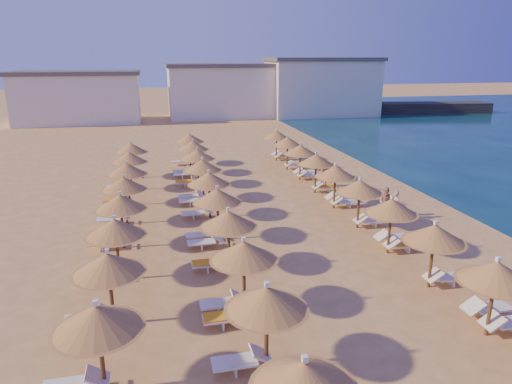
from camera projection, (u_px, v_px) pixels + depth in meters
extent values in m
plane|color=#E1A263|center=(300.00, 241.00, 21.48)|extent=(220.00, 220.00, 0.00)
cube|color=black|center=(390.00, 108.00, 68.88)|extent=(30.26, 8.15, 1.50)
cube|color=white|center=(79.00, 99.00, 58.55)|extent=(15.00, 8.00, 6.00)
cube|color=#59514C|center=(76.00, 73.00, 57.62)|extent=(15.60, 8.48, 0.50)
cube|color=white|center=(223.00, 92.00, 63.81)|extent=(15.00, 8.00, 6.80)
cube|color=#59514C|center=(223.00, 65.00, 62.76)|extent=(15.60, 8.48, 0.50)
cube|color=white|center=(322.00, 89.00, 65.26)|extent=(15.00, 8.00, 7.60)
cube|color=#59514C|center=(323.00, 59.00, 64.10)|extent=(15.60, 8.48, 0.50)
cylinder|color=brown|center=(491.00, 305.00, 13.94)|extent=(0.12, 0.12, 2.09)
cone|color=#9A602C|center=(496.00, 272.00, 13.62)|extent=(2.16, 2.16, 0.67)
cone|color=#9A602C|center=(495.00, 280.00, 13.70)|extent=(2.33, 2.33, 0.12)
cube|color=white|center=(498.00, 259.00, 13.50)|extent=(0.12, 0.12, 0.14)
cylinder|color=brown|center=(431.00, 261.00, 16.89)|extent=(0.12, 0.12, 2.09)
cone|color=#9A602C|center=(435.00, 233.00, 16.57)|extent=(2.16, 2.16, 0.67)
cone|color=#9A602C|center=(434.00, 240.00, 16.65)|extent=(2.33, 2.33, 0.12)
cube|color=white|center=(436.00, 223.00, 16.45)|extent=(0.12, 0.12, 0.14)
cylinder|color=brown|center=(389.00, 231.00, 19.84)|extent=(0.12, 0.12, 2.09)
cone|color=#9A602C|center=(392.00, 206.00, 19.52)|extent=(2.16, 2.16, 0.67)
cone|color=#9A602C|center=(391.00, 212.00, 19.60)|extent=(2.33, 2.33, 0.12)
cube|color=white|center=(392.00, 197.00, 19.40)|extent=(0.12, 0.12, 0.14)
cylinder|color=brown|center=(358.00, 208.00, 22.79)|extent=(0.12, 0.12, 2.09)
cone|color=#9A602C|center=(360.00, 187.00, 22.47)|extent=(2.16, 2.16, 0.67)
cone|color=#9A602C|center=(359.00, 192.00, 22.54)|extent=(2.33, 2.33, 0.12)
cube|color=white|center=(360.00, 179.00, 22.35)|extent=(0.12, 0.12, 0.14)
cylinder|color=brown|center=(334.00, 191.00, 25.74)|extent=(0.12, 0.12, 2.09)
cone|color=#9A602C|center=(335.00, 171.00, 25.41)|extent=(2.16, 2.16, 0.67)
cone|color=#9A602C|center=(335.00, 176.00, 25.49)|extent=(2.33, 2.33, 0.12)
cube|color=white|center=(336.00, 164.00, 25.30)|extent=(0.12, 0.12, 0.14)
cylinder|color=brown|center=(315.00, 177.00, 28.69)|extent=(0.12, 0.12, 2.09)
cone|color=#9A602C|center=(316.00, 159.00, 28.36)|extent=(2.16, 2.16, 0.67)
cone|color=#9A602C|center=(316.00, 164.00, 28.44)|extent=(2.33, 2.33, 0.12)
cube|color=white|center=(316.00, 153.00, 28.25)|extent=(0.12, 0.12, 0.14)
cylinder|color=brown|center=(300.00, 165.00, 31.63)|extent=(0.12, 0.12, 2.09)
cone|color=#9A602C|center=(300.00, 149.00, 31.31)|extent=(2.16, 2.16, 0.67)
cone|color=#9A602C|center=(300.00, 153.00, 31.39)|extent=(2.33, 2.33, 0.12)
cube|color=white|center=(301.00, 144.00, 31.19)|extent=(0.12, 0.12, 0.14)
cylinder|color=brown|center=(287.00, 156.00, 34.58)|extent=(0.12, 0.12, 2.09)
cone|color=#9A602C|center=(287.00, 141.00, 34.26)|extent=(2.16, 2.16, 0.67)
cone|color=#9A602C|center=(287.00, 145.00, 34.34)|extent=(2.33, 2.33, 0.12)
cube|color=white|center=(288.00, 136.00, 34.14)|extent=(0.12, 0.12, 0.14)
cylinder|color=brown|center=(276.00, 148.00, 37.53)|extent=(0.12, 0.12, 2.09)
cone|color=#9A602C|center=(277.00, 135.00, 37.21)|extent=(2.16, 2.16, 0.67)
cone|color=#9A602C|center=(277.00, 138.00, 37.29)|extent=(2.33, 2.33, 0.12)
cube|color=white|center=(277.00, 130.00, 37.09)|extent=(0.12, 0.12, 0.14)
cone|color=#9A602C|center=(304.00, 376.00, 9.19)|extent=(2.16, 2.16, 0.67)
cube|color=white|center=(305.00, 359.00, 9.07)|extent=(0.12, 0.12, 0.14)
cylinder|color=brown|center=(266.00, 335.00, 12.46)|extent=(0.12, 0.12, 2.09)
cone|color=#9A602C|center=(267.00, 298.00, 12.14)|extent=(2.16, 2.16, 0.67)
cone|color=#9A602C|center=(267.00, 307.00, 12.22)|extent=(2.33, 2.33, 0.12)
cube|color=white|center=(267.00, 284.00, 12.02)|extent=(0.12, 0.12, 0.14)
cylinder|color=brown|center=(244.00, 281.00, 15.41)|extent=(0.12, 0.12, 2.09)
cone|color=#9A602C|center=(244.00, 251.00, 15.09)|extent=(2.16, 2.16, 0.67)
cone|color=#9A602C|center=(244.00, 258.00, 15.17)|extent=(2.33, 2.33, 0.12)
cube|color=white|center=(244.00, 239.00, 14.97)|extent=(0.12, 0.12, 0.14)
cylinder|color=brown|center=(229.00, 245.00, 18.36)|extent=(0.12, 0.12, 2.09)
cone|color=#9A602C|center=(228.00, 219.00, 18.04)|extent=(2.16, 2.16, 0.67)
cone|color=#9A602C|center=(229.00, 225.00, 18.12)|extent=(2.33, 2.33, 0.12)
cube|color=white|center=(228.00, 209.00, 17.92)|extent=(0.12, 0.12, 0.14)
cylinder|color=brown|center=(218.00, 219.00, 21.31)|extent=(0.12, 0.12, 2.09)
cone|color=#9A602C|center=(217.00, 196.00, 20.98)|extent=(2.16, 2.16, 0.67)
cone|color=#9A602C|center=(218.00, 201.00, 21.06)|extent=(2.33, 2.33, 0.12)
cube|color=white|center=(217.00, 187.00, 20.87)|extent=(0.12, 0.12, 0.14)
cylinder|color=brown|center=(210.00, 199.00, 24.26)|extent=(0.12, 0.12, 2.09)
cone|color=#9A602C|center=(209.00, 178.00, 23.93)|extent=(2.16, 2.16, 0.67)
cone|color=#9A602C|center=(209.00, 184.00, 24.01)|extent=(2.33, 2.33, 0.12)
cube|color=white|center=(209.00, 171.00, 23.82)|extent=(0.12, 0.12, 0.14)
cylinder|color=brown|center=(203.00, 183.00, 27.21)|extent=(0.12, 0.12, 2.09)
cone|color=#9A602C|center=(203.00, 165.00, 26.88)|extent=(2.16, 2.16, 0.67)
cone|color=#9A602C|center=(203.00, 169.00, 26.96)|extent=(2.33, 2.33, 0.12)
cube|color=white|center=(202.00, 158.00, 26.77)|extent=(0.12, 0.12, 0.14)
cylinder|color=brown|center=(198.00, 171.00, 30.15)|extent=(0.12, 0.12, 2.09)
cone|color=#9A602C|center=(197.00, 154.00, 29.83)|extent=(2.16, 2.16, 0.67)
cone|color=#9A602C|center=(197.00, 158.00, 29.91)|extent=(2.33, 2.33, 0.12)
cube|color=white|center=(197.00, 148.00, 29.71)|extent=(0.12, 0.12, 0.14)
cylinder|color=brown|center=(194.00, 161.00, 33.10)|extent=(0.12, 0.12, 2.09)
cone|color=#9A602C|center=(193.00, 145.00, 32.78)|extent=(2.16, 2.16, 0.67)
cone|color=#9A602C|center=(193.00, 149.00, 32.86)|extent=(2.33, 2.33, 0.12)
cube|color=white|center=(193.00, 140.00, 32.66)|extent=(0.12, 0.12, 0.14)
cylinder|color=brown|center=(190.00, 152.00, 36.05)|extent=(0.12, 0.12, 2.09)
cone|color=#9A602C|center=(189.00, 138.00, 35.73)|extent=(2.16, 2.16, 0.67)
cone|color=#9A602C|center=(190.00, 141.00, 35.81)|extent=(2.33, 2.33, 0.12)
cube|color=white|center=(189.00, 133.00, 35.61)|extent=(0.12, 0.12, 0.14)
cylinder|color=brown|center=(102.00, 357.00, 11.56)|extent=(0.12, 0.12, 2.09)
cone|color=#9A602C|center=(97.00, 318.00, 11.24)|extent=(2.16, 2.16, 0.67)
cone|color=#9A602C|center=(98.00, 327.00, 11.32)|extent=(2.33, 2.33, 0.12)
cube|color=white|center=(95.00, 303.00, 11.12)|extent=(0.12, 0.12, 0.14)
cylinder|color=brown|center=(111.00, 295.00, 14.51)|extent=(0.12, 0.12, 2.09)
cone|color=#9A602C|center=(108.00, 263.00, 14.19)|extent=(2.16, 2.16, 0.67)
cone|color=#9A602C|center=(109.00, 271.00, 14.27)|extent=(2.33, 2.33, 0.12)
cube|color=white|center=(107.00, 251.00, 14.07)|extent=(0.12, 0.12, 0.14)
cylinder|color=brown|center=(118.00, 255.00, 17.46)|extent=(0.12, 0.12, 2.09)
cone|color=#9A602C|center=(115.00, 227.00, 17.13)|extent=(2.16, 2.16, 0.67)
cone|color=#9A602C|center=(116.00, 234.00, 17.21)|extent=(2.33, 2.33, 0.12)
cube|color=white|center=(114.00, 217.00, 17.02)|extent=(0.12, 0.12, 0.14)
cylinder|color=brown|center=(122.00, 226.00, 20.41)|extent=(0.12, 0.12, 2.09)
cone|color=#9A602C|center=(120.00, 202.00, 20.08)|extent=(2.16, 2.16, 0.67)
cone|color=#9A602C|center=(121.00, 208.00, 20.16)|extent=(2.33, 2.33, 0.12)
cube|color=white|center=(119.00, 193.00, 19.97)|extent=(0.12, 0.12, 0.14)
cylinder|color=brown|center=(126.00, 204.00, 23.36)|extent=(0.12, 0.12, 2.09)
cone|color=#9A602C|center=(124.00, 183.00, 23.03)|extent=(2.16, 2.16, 0.67)
cone|color=#9A602C|center=(124.00, 189.00, 23.11)|extent=(2.33, 2.33, 0.12)
cube|color=white|center=(123.00, 176.00, 22.91)|extent=(0.12, 0.12, 0.14)
cylinder|color=brown|center=(129.00, 188.00, 26.30)|extent=(0.12, 0.12, 2.09)
cone|color=#9A602C|center=(127.00, 169.00, 25.98)|extent=(2.16, 2.16, 0.67)
cone|color=#9A602C|center=(127.00, 173.00, 26.06)|extent=(2.33, 2.33, 0.12)
cube|color=white|center=(126.00, 162.00, 25.86)|extent=(0.12, 0.12, 0.14)
cylinder|color=brown|center=(131.00, 174.00, 29.25)|extent=(0.12, 0.12, 2.09)
cone|color=#9A602C|center=(129.00, 157.00, 28.93)|extent=(2.16, 2.16, 0.67)
cone|color=#9A602C|center=(130.00, 161.00, 29.01)|extent=(2.33, 2.33, 0.12)
cube|color=white|center=(129.00, 151.00, 28.81)|extent=(0.12, 0.12, 0.14)
cylinder|color=brown|center=(132.00, 164.00, 32.20)|extent=(0.12, 0.12, 2.09)
cone|color=#9A602C|center=(131.00, 148.00, 31.88)|extent=(2.16, 2.16, 0.67)
cone|color=#9A602C|center=(131.00, 152.00, 31.96)|extent=(2.33, 2.33, 0.12)
cube|color=white|center=(131.00, 142.00, 31.76)|extent=(0.12, 0.12, 0.14)
cube|color=white|center=(512.00, 322.00, 14.34)|extent=(1.25, 0.63, 0.06)
cube|color=white|center=(511.00, 327.00, 14.39)|extent=(0.06, 0.57, 0.32)
cube|color=white|center=(492.00, 321.00, 14.14)|extent=(0.58, 0.63, 0.40)
cube|color=white|center=(492.00, 307.00, 15.18)|extent=(1.25, 0.63, 0.06)
cube|color=white|center=(491.00, 312.00, 15.23)|extent=(0.06, 0.57, 0.32)
cube|color=white|center=(473.00, 306.00, 14.99)|extent=(0.58, 0.63, 0.40)
cube|color=white|center=(234.00, 362.00, 12.48)|extent=(1.25, 0.63, 0.06)
cube|color=white|center=(234.00, 367.00, 12.53)|extent=(0.06, 0.57, 0.32)
cube|color=white|center=(261.00, 354.00, 12.60)|extent=(0.58, 0.63, 0.40)
cube|color=white|center=(450.00, 277.00, 17.29)|extent=(1.25, 0.63, 0.06)
cube|color=white|center=(450.00, 280.00, 17.33)|extent=(0.06, 0.57, 0.32)
cube|color=white|center=(433.00, 275.00, 17.09)|extent=(0.58, 0.63, 0.40)
cube|color=white|center=(218.00, 303.00, 15.43)|extent=(1.25, 0.63, 0.06)
cube|color=white|center=(218.00, 307.00, 15.48)|extent=(0.06, 0.57, 0.32)
cube|color=white|center=(240.00, 297.00, 15.55)|extent=(0.58, 0.63, 0.40)
cube|color=white|center=(222.00, 318.00, 14.59)|extent=(1.25, 0.63, 0.06)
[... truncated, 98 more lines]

